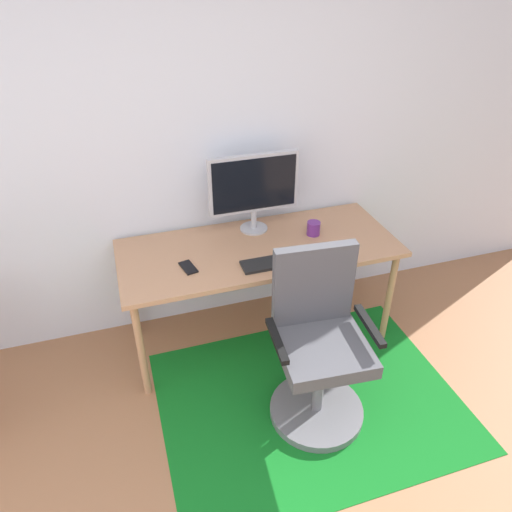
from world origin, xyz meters
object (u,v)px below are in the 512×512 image
Objects in this scene: coffee_cup at (313,228)px; cell_phone at (188,267)px; computer_mouse at (328,251)px; desk at (259,254)px; keyboard at (278,262)px; office_chair at (318,353)px; monitor at (254,186)px.

coffee_cup reaches higher than cell_phone.
computer_mouse is at bearing -19.19° from cell_phone.
computer_mouse is 0.24m from coffee_cup.
desk is at bearing 151.61° from computer_mouse.
office_chair is at bearing -82.41° from keyboard.
monitor is at bearing 81.19° from desk.
coffee_cup is (0.34, -0.18, -0.26)m from monitor.
cell_phone is 0.88m from office_chair.
keyboard is (0.01, -0.43, -0.30)m from monitor.
computer_mouse is 0.74× the size of cell_phone.
desk is 0.43m from monitor.
monitor is at bearing 129.35° from computer_mouse.
keyboard is at bearing -88.43° from monitor.
coffee_cup is at bearing 36.31° from keyboard.
monitor is 0.47m from coffee_cup.
coffee_cup is (0.00, 0.23, 0.03)m from computer_mouse.
office_chair reaches higher than coffee_cup.
monitor is (0.03, 0.21, 0.37)m from desk.
cell_phone is (-0.84, -0.14, -0.04)m from coffee_cup.
cell_phone reaches higher than desk.
desk is 4.01× the size of keyboard.
monitor is at bearing 91.57° from keyboard.
computer_mouse is 1.17× the size of coffee_cup.
cell_phone is at bearing -147.30° from monitor.
monitor is 1.09m from office_chair.
desk is 1.69× the size of office_chair.
monitor reaches higher than computer_mouse.
computer_mouse reaches higher than keyboard.
coffee_cup is at bearing 89.20° from computer_mouse.
cell_phone is at bearing -167.14° from desk.
monitor is 0.52m from keyboard.
office_chair is (0.08, -0.91, -0.60)m from monitor.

